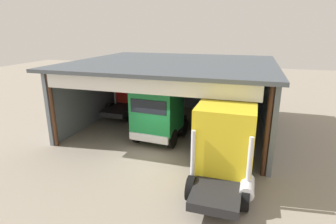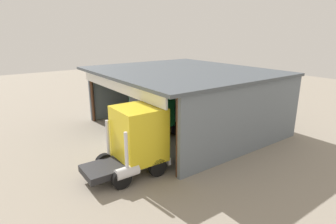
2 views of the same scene
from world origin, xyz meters
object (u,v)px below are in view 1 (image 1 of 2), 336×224
(oil_drum, at_px, (219,108))
(truck_yellow_center_bay, at_px, (224,146))
(truck_green_center_left_bay, at_px, (158,112))
(truck_red_left_bay, at_px, (132,93))
(tool_cart, at_px, (227,110))

(oil_drum, bearing_deg, truck_yellow_center_bay, -82.45)
(truck_green_center_left_bay, xyz_separation_m, oil_drum, (2.93, 7.05, -1.38))
(truck_red_left_bay, height_order, truck_green_center_left_bay, truck_green_center_left_bay)
(truck_red_left_bay, relative_size, oil_drum, 5.58)
(truck_yellow_center_bay, xyz_separation_m, tool_cart, (-0.81, 10.57, -1.44))
(truck_green_center_left_bay, relative_size, tool_cart, 4.50)
(truck_green_center_left_bay, bearing_deg, tool_cart, -114.31)
(oil_drum, bearing_deg, truck_red_left_bay, -164.45)
(truck_green_center_left_bay, xyz_separation_m, tool_cart, (3.60, 6.53, -1.35))
(tool_cart, bearing_deg, truck_yellow_center_bay, -85.64)
(tool_cart, bearing_deg, oil_drum, 142.09)
(truck_yellow_center_bay, height_order, tool_cart, truck_yellow_center_bay)
(truck_red_left_bay, xyz_separation_m, truck_green_center_left_bay, (4.05, -5.10, 0.15))
(oil_drum, bearing_deg, tool_cart, -37.91)
(truck_red_left_bay, relative_size, truck_yellow_center_bay, 1.16)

